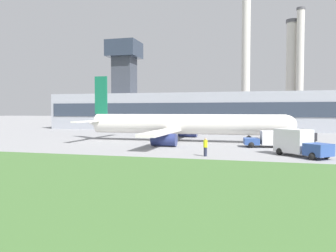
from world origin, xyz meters
TOP-DOWN VIEW (x-y plane):
  - ground_plane at (0.00, 0.00)m, footprint 400.00×400.00m
  - terminal_building at (-1.60, 28.54)m, footprint 70.99×11.29m
  - smokestack_left at (9.99, 54.24)m, footprint 2.93×2.93m
  - smokestack_right at (23.26, 57.29)m, footprint 3.68×3.68m
  - smokestack_far at (25.27, 54.86)m, footprint 2.44×2.44m
  - airplane at (2.50, -0.81)m, footprint 30.75×27.76m
  - pushback_tug at (18.98, 1.22)m, footprint 4.12×3.29m
  - baggage_truck at (16.98, -13.18)m, footprint 5.21×5.51m
  - fuel_truck at (14.48, -5.67)m, footprint 5.31×3.20m
  - ground_crew_person at (8.17, -15.55)m, footprint 0.41×0.41m
  - traffic_cone_near_nose at (15.99, -5.55)m, footprint 0.65×0.65m

SIDE VIEW (x-z plane):
  - ground_plane at x=0.00m, z-range 0.00..0.00m
  - traffic_cone_near_nose at x=15.99m, z-range -0.03..0.69m
  - pushback_tug at x=18.98m, z-range -0.09..1.84m
  - ground_crew_person at x=8.17m, z-range 0.02..1.83m
  - fuel_truck at x=14.48m, z-range 0.00..1.98m
  - baggage_truck at x=16.98m, z-range -0.04..2.59m
  - airplane at x=2.50m, z-range -2.47..7.28m
  - terminal_building at x=-1.60m, z-range -5.79..15.67m
  - smokestack_right at x=23.26m, z-range 0.15..31.58m
  - smokestack_far at x=25.27m, z-range 0.10..34.19m
  - smokestack_left at x=9.99m, z-range 0.12..45.26m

